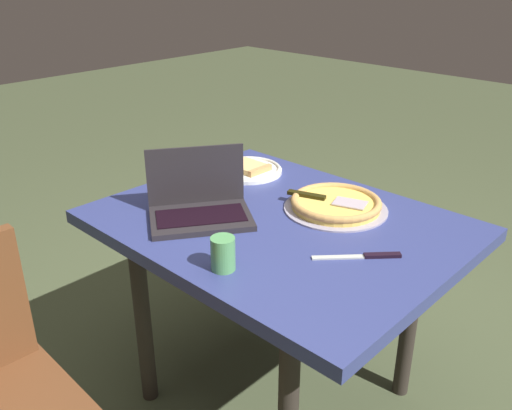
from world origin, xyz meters
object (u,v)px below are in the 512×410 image
pizza_tray (336,204)px  drink_cup (223,253)px  laptop (199,204)px  dining_table (279,242)px  table_knife (366,256)px  pizza_plate (248,169)px

pizza_tray → drink_cup: (0.01, -0.51, 0.03)m
laptop → dining_table: bearing=38.8°
laptop → pizza_tray: bearing=50.4°
dining_table → drink_cup: 0.36m
pizza_tray → table_knife: (0.25, -0.20, -0.02)m
table_knife → dining_table: bearing=177.3°
pizza_plate → pizza_tray: pizza_tray is taller
dining_table → pizza_tray: pizza_tray is taller
laptop → pizza_plate: size_ratio=1.47×
dining_table → table_knife: (0.33, -0.02, 0.09)m
laptop → table_knife: (0.53, 0.14, -0.04)m
laptop → pizza_plate: 0.42m
pizza_tray → table_knife: pizza_tray is taller
table_knife → pizza_tray: bearing=141.2°
dining_table → laptop: bearing=-141.2°
dining_table → pizza_plate: (-0.36, 0.23, 0.10)m
dining_table → pizza_tray: 0.23m
pizza_tray → table_knife: size_ratio=1.75×
pizza_plate → laptop: bearing=-67.5°
dining_table → pizza_tray: size_ratio=3.24×
dining_table → drink_cup: drink_cup is taller
pizza_plate → pizza_tray: (0.44, -0.04, 0.01)m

